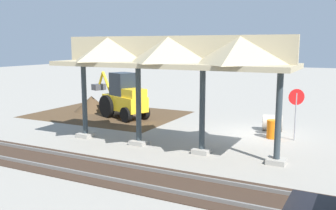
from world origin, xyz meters
TOP-DOWN VIEW (x-y plane):
  - ground_plane at (0.00, 0.00)m, footprint 120.00×120.00m
  - dirt_work_zone at (9.94, -1.06)m, footprint 9.43×7.00m
  - platform_canopy at (2.68, 4.37)m, footprint 10.47×3.20m
  - rail_tracks at (0.00, 8.11)m, footprint 60.00×2.58m
  - stop_sign at (-2.02, 0.36)m, footprint 0.67×0.40m
  - backhoe at (8.35, -0.58)m, footprint 5.04×3.01m
  - dirt_mound at (11.66, -1.58)m, footprint 4.73×4.73m
  - concrete_pipe at (-0.65, -1.20)m, footprint 1.15×1.04m
  - traffic_barrel at (-1.00, 0.44)m, footprint 0.56×0.56m

SIDE VIEW (x-z plane):
  - ground_plane at x=0.00m, z-range 0.00..0.00m
  - dirt_mound at x=11.66m, z-range -1.05..1.05m
  - dirt_work_zone at x=9.94m, z-range 0.00..0.01m
  - rail_tracks at x=0.00m, z-range -0.05..0.10m
  - concrete_pipe at x=-0.65m, z-range 0.00..0.85m
  - traffic_barrel at x=-1.00m, z-range 0.00..0.90m
  - backhoe at x=8.35m, z-range -0.14..2.68m
  - stop_sign at x=-2.02m, z-range 0.55..3.03m
  - platform_canopy at x=2.68m, z-range 1.69..6.59m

